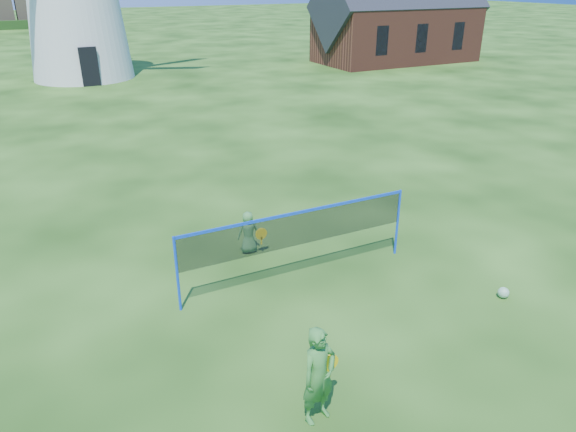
{
  "coord_description": "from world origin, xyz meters",
  "views": [
    {
      "loc": [
        -3.98,
        -7.85,
        5.76
      ],
      "look_at": [
        0.2,
        0.5,
        1.5
      ],
      "focal_mm": 32.85,
      "sensor_mm": 36.0,
      "label": 1
    }
  ],
  "objects_px": {
    "badminton_net": "(298,230)",
    "player_boy": "(249,232)",
    "chapel": "(398,21)",
    "player_girl": "(319,376)",
    "play_ball": "(503,293)"
  },
  "relations": [
    {
      "from": "badminton_net",
      "to": "player_boy",
      "type": "bearing_deg",
      "value": 105.79
    },
    {
      "from": "chapel",
      "to": "player_boy",
      "type": "height_order",
      "value": "chapel"
    },
    {
      "from": "badminton_net",
      "to": "player_girl",
      "type": "bearing_deg",
      "value": -113.2
    },
    {
      "from": "badminton_net",
      "to": "play_ball",
      "type": "xyz_separation_m",
      "value": [
        3.29,
        -2.43,
        -1.03
      ]
    },
    {
      "from": "chapel",
      "to": "play_ball",
      "type": "distance_m",
      "value": 31.97
    },
    {
      "from": "chapel",
      "to": "badminton_net",
      "type": "height_order",
      "value": "chapel"
    },
    {
      "from": "player_girl",
      "to": "play_ball",
      "type": "distance_m",
      "value": 4.94
    },
    {
      "from": "player_boy",
      "to": "play_ball",
      "type": "bearing_deg",
      "value": 141.28
    },
    {
      "from": "badminton_net",
      "to": "player_boy",
      "type": "xyz_separation_m",
      "value": [
        -0.44,
        1.56,
        -0.65
      ]
    },
    {
      "from": "badminton_net",
      "to": "player_girl",
      "type": "distance_m",
      "value": 3.81
    },
    {
      "from": "chapel",
      "to": "player_boy",
      "type": "xyz_separation_m",
      "value": [
        -21.19,
        -22.66,
        -2.33
      ]
    },
    {
      "from": "player_girl",
      "to": "play_ball",
      "type": "height_order",
      "value": "player_girl"
    },
    {
      "from": "chapel",
      "to": "play_ball",
      "type": "xyz_separation_m",
      "value": [
        -17.46,
        -26.64,
        -2.71
      ]
    },
    {
      "from": "player_boy",
      "to": "play_ball",
      "type": "height_order",
      "value": "player_boy"
    },
    {
      "from": "play_ball",
      "to": "chapel",
      "type": "bearing_deg",
      "value": 56.77
    }
  ]
}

